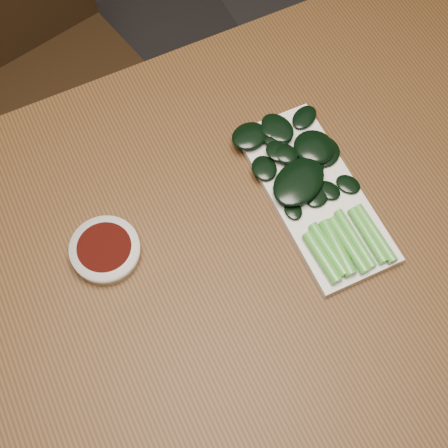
% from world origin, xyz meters
% --- Properties ---
extents(ground, '(6.00, 6.00, 0.00)m').
position_xyz_m(ground, '(0.00, 0.00, 0.00)').
color(ground, '#2A2828').
rests_on(ground, ground).
extents(table, '(1.40, 0.80, 0.75)m').
position_xyz_m(table, '(0.00, 0.00, 0.68)').
color(table, '#4B2F15').
rests_on(table, ground).
extents(chair_far, '(0.55, 0.55, 0.89)m').
position_xyz_m(chair_far, '(-0.13, 0.67, 0.49)').
color(chair_far, black).
rests_on(chair_far, ground).
extents(sauce_bowl, '(0.10, 0.10, 0.03)m').
position_xyz_m(sauce_bowl, '(-0.14, 0.09, 0.76)').
color(sauce_bowl, silver).
rests_on(sauce_bowl, table).
extents(serving_plate, '(0.14, 0.30, 0.01)m').
position_xyz_m(serving_plate, '(0.18, 0.04, 0.76)').
color(serving_plate, silver).
rests_on(serving_plate, table).
extents(gai_lan, '(0.16, 0.30, 0.02)m').
position_xyz_m(gai_lan, '(0.17, 0.06, 0.78)').
color(gai_lan, green).
rests_on(gai_lan, serving_plate).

